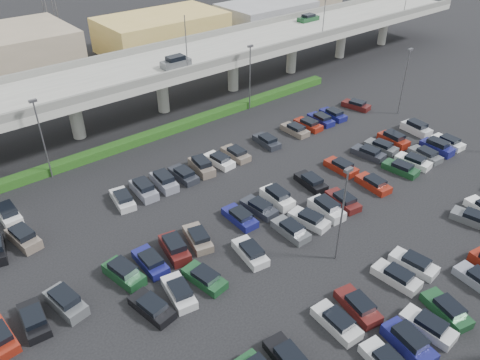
% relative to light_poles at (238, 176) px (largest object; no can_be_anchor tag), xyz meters
% --- Properties ---
extents(ground, '(280.00, 280.00, 0.00)m').
position_rel_light_poles_xyz_m(ground, '(4.13, -2.00, -6.24)').
color(ground, black).
extents(overpass, '(150.00, 13.00, 15.80)m').
position_rel_light_poles_xyz_m(overpass, '(3.88, 30.01, 0.73)').
color(overpass, gray).
rests_on(overpass, ground).
extents(hedge, '(66.00, 1.60, 1.10)m').
position_rel_light_poles_xyz_m(hedge, '(4.13, 23.00, -5.69)').
color(hedge, '#1A3F12').
rests_on(hedge, ground).
extents(parked_cars, '(63.14, 41.62, 1.67)m').
position_rel_light_poles_xyz_m(parked_cars, '(2.88, -5.60, -5.62)').
color(parked_cars, '#252830').
rests_on(parked_cars, ground).
extents(light_poles, '(66.90, 48.38, 10.30)m').
position_rel_light_poles_xyz_m(light_poles, '(0.00, 0.00, 0.00)').
color(light_poles, '#515156').
rests_on(light_poles, ground).
extents(distant_buildings, '(138.00, 24.00, 9.00)m').
position_rel_light_poles_xyz_m(distant_buildings, '(16.50, 59.81, -2.49)').
color(distant_buildings, gray).
rests_on(distant_buildings, ground).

